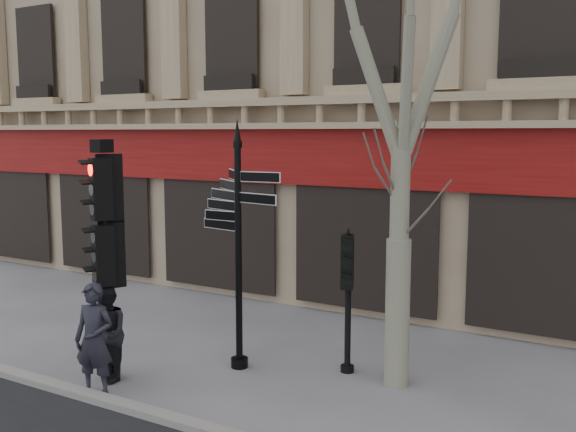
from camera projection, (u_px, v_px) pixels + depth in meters
name	position (u px, v px, depth m)	size (l,w,h in m)	color
ground	(241.00, 393.00, 10.27)	(80.00, 80.00, 0.00)	slate
kerb	(186.00, 424.00, 9.06)	(80.00, 0.25, 0.12)	gray
fingerpost	(238.00, 203.00, 11.03)	(2.36, 2.36, 4.39)	black
traffic_signal_main	(105.00, 231.00, 10.49)	(0.54, 0.47, 4.04)	black
traffic_signal_secondary	(348.00, 277.00, 10.97)	(0.49, 0.42, 2.43)	black
pedestrian_a	(94.00, 340.00, 10.10)	(0.66, 0.43, 1.81)	#20202A
pedestrian_b	(106.00, 333.00, 10.68)	(0.80, 0.62, 1.64)	black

